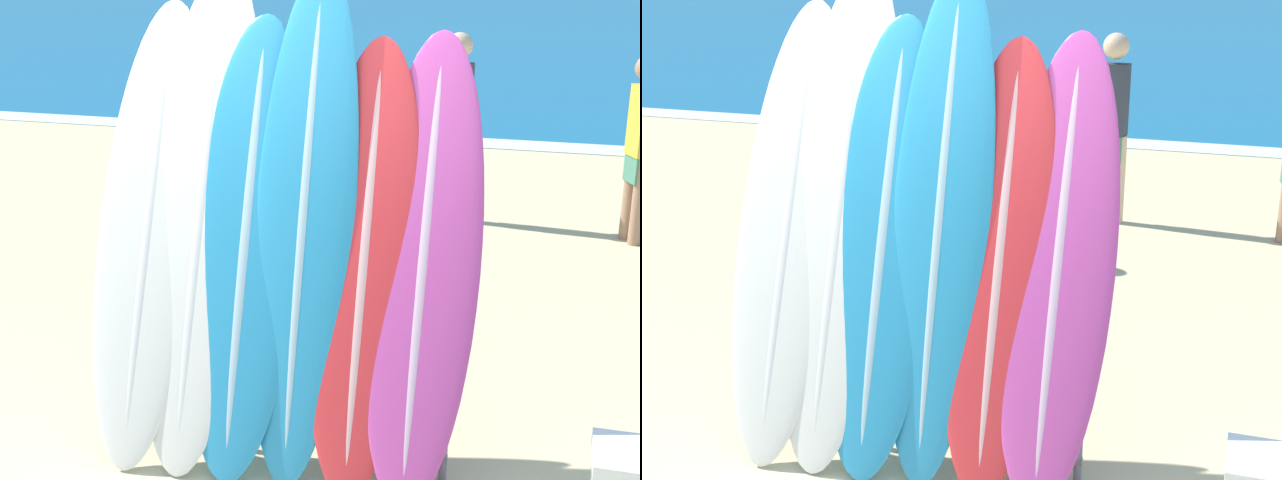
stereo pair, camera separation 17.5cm
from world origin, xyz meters
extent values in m
cube|color=#146693|center=(0.00, 38.31, 0.00)|extent=(120.00, 60.00, 0.00)
cube|color=white|center=(0.00, 8.61, 0.01)|extent=(120.00, 0.60, 0.01)
cylinder|color=slate|center=(-1.02, 0.73, 0.44)|extent=(0.04, 0.04, 0.88)
cylinder|color=slate|center=(0.67, 0.73, 0.44)|extent=(0.04, 0.04, 0.88)
cylinder|color=slate|center=(-0.17, 0.73, 0.86)|extent=(1.73, 0.04, 0.04)
cylinder|color=slate|center=(-0.17, 0.73, 0.12)|extent=(1.73, 0.04, 0.04)
ellipsoid|color=silver|center=(-0.85, 0.80, 1.12)|extent=(0.56, 0.95, 2.23)
ellipsoid|color=silver|center=(-0.85, 0.80, 1.12)|extent=(0.10, 0.92, 2.15)
ellipsoid|color=silver|center=(-0.58, 0.83, 1.21)|extent=(0.58, 0.96, 2.42)
ellipsoid|color=silver|center=(-0.58, 0.83, 1.21)|extent=(0.10, 0.93, 2.32)
ellipsoid|color=teal|center=(-0.33, 0.78, 1.09)|extent=(0.57, 0.83, 2.18)
ellipsoid|color=#98BACC|center=(-0.33, 0.78, 1.09)|extent=(0.10, 0.80, 2.10)
ellipsoid|color=teal|center=(-0.05, 0.80, 1.21)|extent=(0.50, 0.78, 2.41)
ellipsoid|color=#98BACC|center=(-0.05, 0.80, 1.21)|extent=(0.09, 0.76, 2.32)
ellipsoid|color=red|center=(0.26, 0.77, 1.05)|extent=(0.52, 0.74, 2.09)
ellipsoid|color=#D19A9C|center=(0.26, 0.77, 1.05)|extent=(0.09, 0.72, 2.01)
ellipsoid|color=#B23D8E|center=(0.53, 0.78, 1.06)|extent=(0.53, 0.80, 2.12)
ellipsoid|color=#CAA1BE|center=(0.53, 0.78, 1.06)|extent=(0.09, 0.78, 2.04)
cylinder|color=#A87A5B|center=(1.68, 4.93, 0.38)|extent=(0.11, 0.11, 0.77)
cylinder|color=#A87A5B|center=(1.75, 4.78, 0.38)|extent=(0.11, 0.11, 0.77)
cube|color=#478466|center=(1.72, 4.85, 0.65)|extent=(0.21, 0.25, 0.23)
cylinder|color=beige|center=(0.03, 5.09, 0.41)|extent=(0.12, 0.12, 0.83)
cylinder|color=beige|center=(0.21, 5.06, 0.41)|extent=(0.12, 0.12, 0.83)
cube|color=#478466|center=(0.12, 5.07, 0.70)|extent=(0.25, 0.18, 0.25)
cube|color=#2D333D|center=(0.12, 5.07, 1.15)|extent=(0.27, 0.20, 0.65)
sphere|color=beige|center=(0.12, 5.07, 1.63)|extent=(0.23, 0.23, 0.23)
cylinder|color=#A87A5B|center=(-0.96, 3.88, 0.37)|extent=(0.10, 0.10, 0.75)
cylinder|color=#A87A5B|center=(-1.11, 3.81, 0.37)|extent=(0.10, 0.10, 0.75)
cube|color=#282D38|center=(-1.04, 3.85, 0.64)|extent=(0.25, 0.21, 0.22)
cube|color=#42996B|center=(-1.04, 3.85, 1.04)|extent=(0.27, 0.23, 0.59)
sphere|color=#A87A5B|center=(-1.04, 3.85, 1.47)|extent=(0.21, 0.21, 0.21)
camera|label=1|loc=(1.12, -3.05, 2.49)|focal=50.00mm
camera|label=2|loc=(1.29, -3.00, 2.49)|focal=50.00mm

